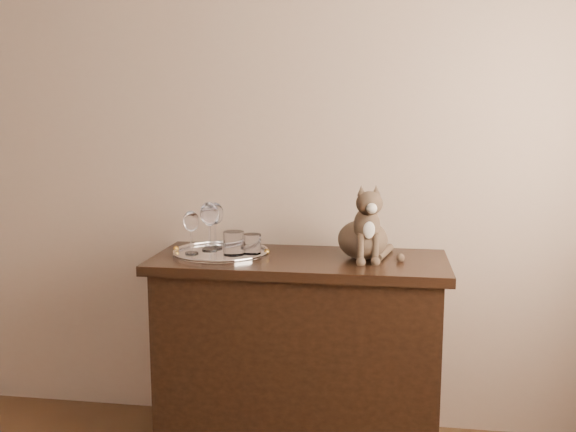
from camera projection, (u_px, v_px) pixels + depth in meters
The scene contains 10 objects.
wall_back at pixel (179, 132), 2.93m from camera, with size 4.00×0.10×2.70m, color tan.
sideboard at pixel (299, 357), 2.69m from camera, with size 1.20×0.50×0.85m, color black, non-canonical shape.
tray at pixel (221, 253), 2.68m from camera, with size 0.40×0.40×0.01m, color silver.
wine_glass_a at pixel (210, 227), 2.74m from camera, with size 0.07×0.07×0.19m, color white, non-canonical shape.
wine_glass_b at pixel (215, 226), 2.74m from camera, with size 0.08×0.08×0.20m, color white, non-canonical shape.
wine_glass_c at pixel (191, 232), 2.64m from camera, with size 0.07×0.07×0.18m, color white, non-canonical shape.
wine_glass_d at pixel (209, 226), 2.71m from camera, with size 0.08×0.08×0.21m, color silver, non-canonical shape.
tumbler_a at pixel (234, 243), 2.62m from camera, with size 0.09×0.09×0.10m, color silver.
tumbler_c at pixel (252, 244), 2.65m from camera, with size 0.07×0.07×0.08m, color silver.
cat at pixel (363, 220), 2.58m from camera, with size 0.31×0.29×0.31m, color brown, non-canonical shape.
Camera 1 is at (0.94, -0.60, 1.43)m, focal length 40.00 mm.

